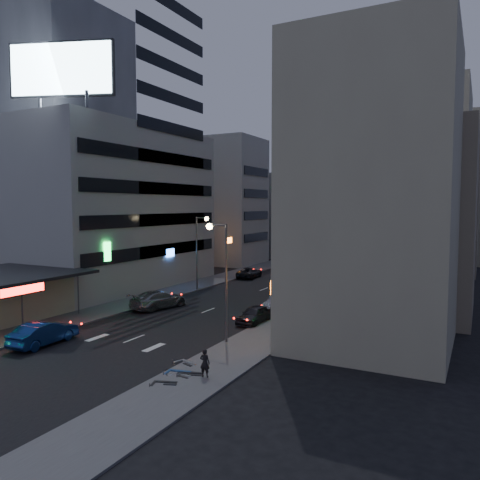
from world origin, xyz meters
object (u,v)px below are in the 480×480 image
Objects in this scene: parked_car_left at (249,273)px; road_car_silver at (158,299)px; scooter_silver_a at (192,366)px; scooter_black_b at (204,362)px; parked_car_right_mid at (279,303)px; scooter_blue at (192,361)px; parked_car_right_far at (328,278)px; scooter_black_a at (178,371)px; person at (205,363)px; road_car_blue at (44,333)px; parked_car_right_near at (254,315)px; scooter_silver_b at (197,355)px.

road_car_silver is at bearing 85.91° from parked_car_left.
scooter_black_b reaches higher than scooter_silver_a.
scooter_blue is at bearing -81.73° from parked_car_right_mid.
parked_car_right_far is 22.29m from road_car_silver.
road_car_silver is 2.93× the size of scooter_black_a.
person reaches higher than scooter_blue.
parked_car_left reaches higher than scooter_black_b.
road_car_blue reaches higher than scooter_black_b.
parked_car_right_mid reaches higher than scooter_blue.
scooter_blue is at bearing -79.57° from parked_car_right_near.
scooter_silver_a is at bearing 10.26° from person.
parked_car_right_far is 32.61m from scooter_blue.
road_car_blue is 0.86× the size of road_car_silver.
scooter_black_b is at bearing -76.07° from parked_car_right_near.
parked_car_left is at bearing -92.13° from road_car_blue.
parked_car_left is at bearing 27.52° from scooter_silver_a.
scooter_blue reaches higher than scooter_silver_b.
road_car_blue is (-9.85, -32.53, 0.03)m from parked_car_right_far.
road_car_blue is at bearing 72.78° from scooter_black_b.
road_car_blue is at bearing 62.77° from scooter_black_a.
parked_car_left is (-10.69, 15.76, -0.05)m from parked_car_right_mid.
parked_car_right_far reaches higher than scooter_silver_b.
parked_car_right_far is 32.50m from scooter_black_b.
parked_car_right_near is 20.80m from parked_car_right_far.
scooter_silver_a is at bearing -157.65° from scooter_blue.
scooter_silver_a is at bearing 137.46° from scooter_black_b.
road_car_silver reaches higher than road_car_blue.
road_car_silver is (-10.07, 0.82, 0.12)m from parked_car_right_near.
scooter_black_a is (-0.86, -1.27, -0.18)m from person.
scooter_blue is (12.48, -32.57, 0.07)m from parked_car_left.
road_car_blue reaches higher than parked_car_right_near.
person is at bearing 106.49° from parked_car_left.
scooter_blue is at bearing 105.12° from parked_car_left.
parked_car_right_near reaches higher than scooter_blue.
scooter_black_a is at bearing 142.63° from road_car_silver.
person is at bearing -119.98° from scooter_blue.
parked_car_left is at bearing 126.32° from parked_car_right_mid.
parked_car_right_mid is at bearing -9.29° from scooter_black_b.
scooter_silver_a is at bearing -78.24° from parked_car_right_near.
scooter_blue is (-0.38, 0.56, 0.08)m from scooter_silver_a.
parked_car_left is 10.48m from parked_car_right_far.
road_car_blue is at bearing 78.03° from scooter_blue.
scooter_black_a is (12.67, -34.18, 0.04)m from parked_car_left.
road_car_silver is (-9.87, -19.99, 0.05)m from parked_car_right_far.
person is (13.53, -32.91, 0.22)m from parked_car_left.
scooter_black_b is (-0.33, 0.50, -0.16)m from person.
scooter_silver_b reaches higher than scooter_silver_a.
parked_car_right_near reaches higher than scooter_black_a.
person is 0.77× the size of scooter_black_b.
scooter_black_b is at bearing 147.64° from road_car_silver.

